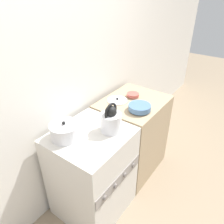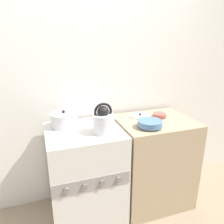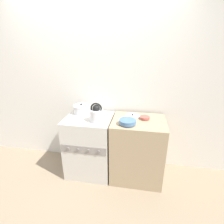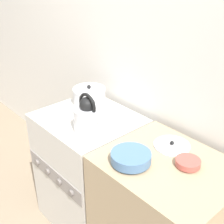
% 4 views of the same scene
% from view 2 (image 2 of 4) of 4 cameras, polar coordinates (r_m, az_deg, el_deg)
% --- Properties ---
extents(wall_back, '(7.00, 0.06, 2.50)m').
position_cam_2_polar(wall_back, '(2.14, -9.83, 7.87)').
color(wall_back, silver).
rests_on(wall_back, ground_plane).
extents(stove, '(0.65, 0.61, 0.90)m').
position_cam_2_polar(stove, '(2.11, -6.90, -15.88)').
color(stove, beige).
rests_on(stove, ground_plane).
extents(counter, '(0.71, 0.60, 0.90)m').
position_cam_2_polar(counter, '(2.32, 10.61, -12.51)').
color(counter, tan).
rests_on(counter, ground_plane).
extents(kettle, '(0.22, 0.18, 0.26)m').
position_cam_2_polar(kettle, '(1.79, -2.27, -2.36)').
color(kettle, silver).
rests_on(kettle, stove).
extents(cooking_pot, '(0.23, 0.23, 0.15)m').
position_cam_2_polar(cooking_pot, '(1.97, -12.40, -1.98)').
color(cooking_pot, silver).
rests_on(cooking_pot, stove).
extents(enamel_bowl, '(0.21, 0.21, 0.06)m').
position_cam_2_polar(enamel_bowl, '(1.93, 9.88, -2.99)').
color(enamel_bowl, '#4C729E').
rests_on(enamel_bowl, counter).
extents(small_ceramic_bowl, '(0.13, 0.13, 0.04)m').
position_cam_2_polar(small_ceramic_bowl, '(2.21, 12.31, -0.78)').
color(small_ceramic_bowl, '#B75147').
rests_on(small_ceramic_bowl, counter).
extents(loose_pot_lid, '(0.21, 0.21, 0.03)m').
position_cam_2_polar(loose_pot_lid, '(2.20, 7.31, -0.99)').
color(loose_pot_lid, silver).
rests_on(loose_pot_lid, counter).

